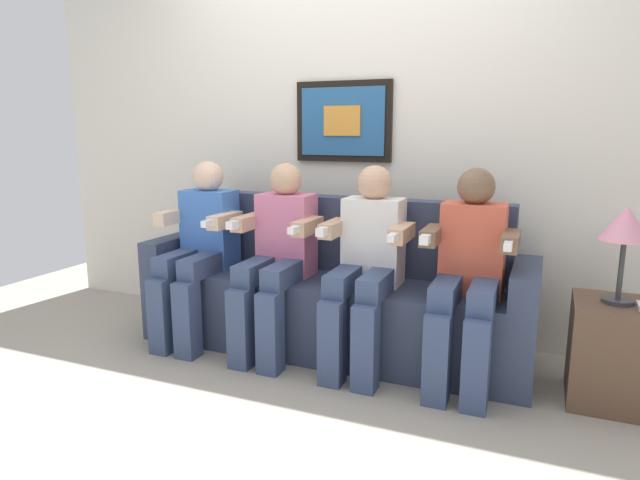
# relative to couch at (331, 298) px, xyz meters

# --- Properties ---
(ground_plane) EXTENTS (6.11, 6.11, 0.00)m
(ground_plane) POSITION_rel_couch_xyz_m (0.00, -0.33, -0.31)
(ground_plane) COLOR #9E9384
(back_wall_assembly) EXTENTS (4.70, 0.10, 2.60)m
(back_wall_assembly) POSITION_rel_couch_xyz_m (-0.00, 0.44, 0.99)
(back_wall_assembly) COLOR silver
(back_wall_assembly) RESTS_ON ground_plane
(couch) EXTENTS (2.30, 0.58, 0.90)m
(couch) POSITION_rel_couch_xyz_m (0.00, 0.00, 0.00)
(couch) COLOR #333D56
(couch) RESTS_ON ground_plane
(person_leftmost) EXTENTS (0.46, 0.56, 1.11)m
(person_leftmost) POSITION_rel_couch_xyz_m (-0.81, -0.17, 0.29)
(person_leftmost) COLOR #3F72CC
(person_leftmost) RESTS_ON ground_plane
(person_left_center) EXTENTS (0.46, 0.56, 1.11)m
(person_left_center) POSITION_rel_couch_xyz_m (-0.27, -0.17, 0.29)
(person_left_center) COLOR pink
(person_left_center) RESTS_ON ground_plane
(person_right_center) EXTENTS (0.46, 0.56, 1.11)m
(person_right_center) POSITION_rel_couch_xyz_m (0.27, -0.17, 0.29)
(person_right_center) COLOR white
(person_right_center) RESTS_ON ground_plane
(person_rightmost) EXTENTS (0.46, 0.56, 1.11)m
(person_rightmost) POSITION_rel_couch_xyz_m (0.81, -0.17, 0.29)
(person_rightmost) COLOR #D8593F
(person_rightmost) RESTS_ON ground_plane
(side_table_right) EXTENTS (0.40, 0.40, 0.50)m
(side_table_right) POSITION_rel_couch_xyz_m (1.50, -0.11, -0.06)
(side_table_right) COLOR brown
(side_table_right) RESTS_ON ground_plane
(table_lamp) EXTENTS (0.22, 0.22, 0.46)m
(table_lamp) POSITION_rel_couch_xyz_m (1.49, -0.11, 0.55)
(table_lamp) COLOR #333338
(table_lamp) RESTS_ON side_table_right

